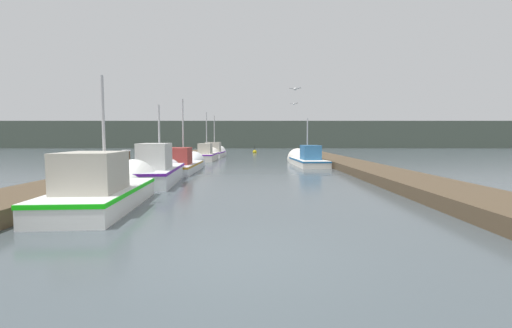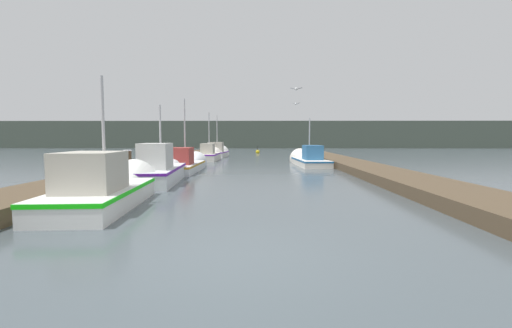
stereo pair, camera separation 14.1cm
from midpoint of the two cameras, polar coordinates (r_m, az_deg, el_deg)
name	(u,v)px [view 2 (the right image)]	position (r m, az deg, el deg)	size (l,w,h in m)	color
ground_plane	(235,260)	(5.52, -2.73, -15.64)	(200.00, 200.00, 0.00)	#424C51
dock_left	(156,165)	(22.20, -16.16, -0.09)	(2.31, 40.00, 0.41)	#4C3D2B
dock_right	(352,165)	(22.02, 15.96, -0.12)	(2.31, 40.00, 0.41)	#4C3D2B
distant_shore_ridge	(258,135)	(67.03, 0.42, 4.87)	(120.00, 16.00, 4.74)	#424C42
fishing_boat_0	(108,188)	(10.56, -23.10, -3.67)	(2.13, 5.45, 4.14)	silver
fishing_boat_1	(162,169)	(15.34, -15.16, -0.87)	(1.98, 6.11, 3.66)	silver
fishing_boat_2	(187,164)	(20.05, -11.21, 0.01)	(1.65, 6.28, 4.53)	silver
fishing_boat_3	(307,159)	(24.09, 8.73, 0.75)	(2.11, 6.40, 3.78)	silver
fishing_boat_4	(210,155)	(29.11, -7.55, 1.53)	(1.53, 5.44, 4.38)	silver
fishing_boat_5	(218,152)	(33.71, -6.30, 1.94)	(1.95, 4.65, 4.57)	silver
mooring_piling_0	(128,166)	(15.39, -20.32, -0.32)	(0.35, 0.35, 1.37)	#473523
mooring_piling_1	(117,175)	(13.48, -21.93, -1.76)	(0.32, 0.32, 1.01)	#473523
channel_buoy	(258,152)	(41.15, 0.38, 2.02)	(0.49, 0.49, 0.99)	gold
seagull_lead	(296,89)	(16.51, 6.99, 12.32)	(0.56, 0.31, 0.12)	white
seagull_1	(296,104)	(23.73, 6.87, 9.94)	(0.55, 0.34, 0.12)	white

